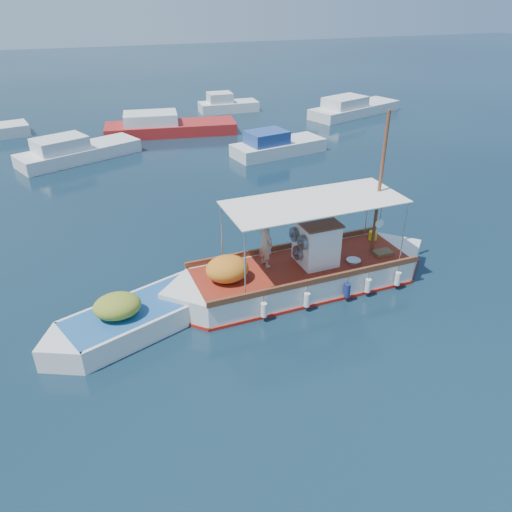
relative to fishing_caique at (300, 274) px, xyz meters
name	(u,v)px	position (x,y,z in m)	size (l,w,h in m)	color
ground	(281,284)	(-0.59, 0.37, -0.57)	(160.00, 160.00, 0.00)	black
fishing_caique	(300,274)	(0.00, 0.00, 0.00)	(10.49, 3.35, 6.41)	white
dinghy	(144,316)	(-5.73, -0.60, -0.20)	(6.58, 3.82, 1.74)	white
bg_boat_nw	(76,152)	(-7.65, 18.07, -0.07)	(7.78, 5.29, 1.80)	silver
bg_boat_n	(167,127)	(-1.25, 22.37, -0.07)	(9.64, 3.82, 1.80)	#A71E1B
bg_boat_ne	(276,147)	(4.69, 15.35, -0.07)	(6.46, 3.49, 1.80)	silver
bg_boat_e	(353,109)	(14.44, 23.43, -0.07)	(8.95, 5.48, 1.80)	silver
bg_boat_far_n	(227,106)	(4.79, 27.95, -0.07)	(4.97, 2.02, 1.80)	silver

